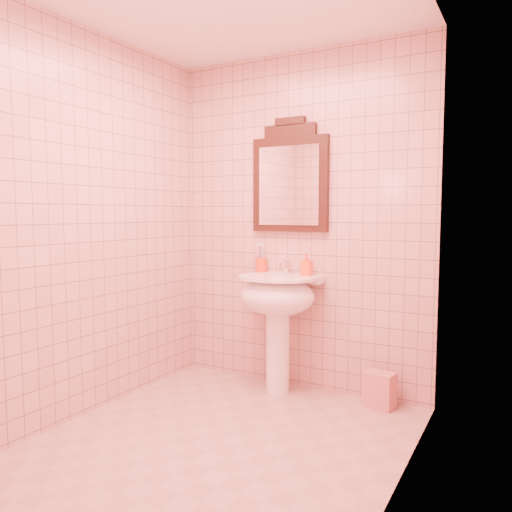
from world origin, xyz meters
The scene contains 8 objects.
floor centered at (0.00, 0.00, 0.00)m, with size 2.20×2.20×0.00m, color tan.
back_wall centered at (0.00, 1.10, 1.25)m, with size 2.00×0.02×2.50m, color #CE9F90.
pedestal_sink centered at (-0.07, 0.87, 0.66)m, with size 0.58×0.58×0.86m.
faucet centered at (-0.07, 1.01, 0.92)m, with size 0.04×0.16×0.11m.
mirror centered at (-0.07, 1.07, 1.57)m, with size 0.60×0.06×0.84m.
toothbrush_cup centered at (-0.30, 1.05, 0.92)m, with size 0.09×0.09×0.20m.
soap_dispenser centered at (0.10, 1.00, 0.94)m, with size 0.07×0.07×0.16m, color #F14914.
towel centered at (0.66, 0.96, 0.12)m, with size 0.20×0.13×0.24m, color tan.
Camera 1 is at (1.52, -2.33, 1.31)m, focal length 35.00 mm.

